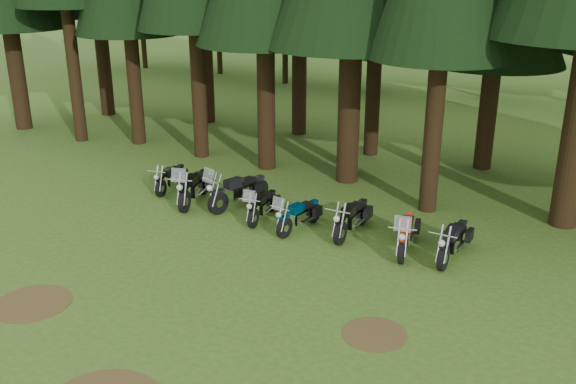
% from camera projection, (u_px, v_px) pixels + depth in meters
% --- Properties ---
extents(ground, '(120.00, 120.00, 0.00)m').
position_uv_depth(ground, '(189.00, 296.00, 15.24)').
color(ground, '#345A18').
rests_on(ground, ground).
extents(decid_2, '(6.72, 6.53, 8.40)m').
position_uv_depth(decid_2, '(288.00, 2.00, 38.64)').
color(decid_2, black).
rests_on(decid_2, ground).
extents(decid_3, '(6.12, 5.95, 7.65)m').
position_uv_depth(decid_3, '(379.00, 13.00, 36.58)').
color(decid_3, black).
rests_on(decid_3, ground).
extents(decid_4, '(5.93, 5.76, 7.41)m').
position_uv_depth(decid_4, '(496.00, 19.00, 34.86)').
color(decid_4, black).
rests_on(decid_4, ground).
extents(dirt_patch_0, '(1.80, 1.80, 0.01)m').
position_uv_depth(dirt_patch_0, '(32.00, 303.00, 14.89)').
color(dirt_patch_0, '#4C3D1E').
rests_on(dirt_patch_0, ground).
extents(dirt_patch_1, '(1.40, 1.40, 0.01)m').
position_uv_depth(dirt_patch_1, '(374.00, 334.00, 13.67)').
color(dirt_patch_1, '#4C3D1E').
rests_on(dirt_patch_1, ground).
extents(motorcycle_0, '(0.45, 1.98, 0.81)m').
position_uv_depth(motorcycle_0, '(171.00, 178.00, 21.98)').
color(motorcycle_0, black).
rests_on(motorcycle_0, ground).
extents(motorcycle_1, '(0.89, 2.45, 1.55)m').
position_uv_depth(motorcycle_1, '(194.00, 188.00, 20.78)').
color(motorcycle_1, black).
rests_on(motorcycle_1, ground).
extents(motorcycle_2, '(1.04, 2.45, 1.56)m').
position_uv_depth(motorcycle_2, '(239.00, 192.00, 20.43)').
color(motorcycle_2, black).
rests_on(motorcycle_2, ground).
extents(motorcycle_3, '(0.49, 2.03, 1.27)m').
position_uv_depth(motorcycle_3, '(262.00, 206.00, 19.50)').
color(motorcycle_3, black).
rests_on(motorcycle_3, ground).
extents(motorcycle_4, '(0.60, 2.09, 1.31)m').
position_uv_depth(motorcycle_4, '(299.00, 216.00, 18.74)').
color(motorcycle_4, black).
rests_on(motorcycle_4, ground).
extents(motorcycle_5, '(0.31, 2.27, 0.92)m').
position_uv_depth(motorcycle_5, '(352.00, 219.00, 18.45)').
color(motorcycle_5, black).
rests_on(motorcycle_5, ground).
extents(motorcycle_6, '(0.75, 2.30, 1.45)m').
position_uv_depth(motorcycle_6, '(405.00, 234.00, 17.39)').
color(motorcycle_6, black).
rests_on(motorcycle_6, ground).
extents(motorcycle_7, '(0.35, 2.25, 0.91)m').
position_uv_depth(motorcycle_7, '(453.00, 242.00, 16.97)').
color(motorcycle_7, black).
rests_on(motorcycle_7, ground).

